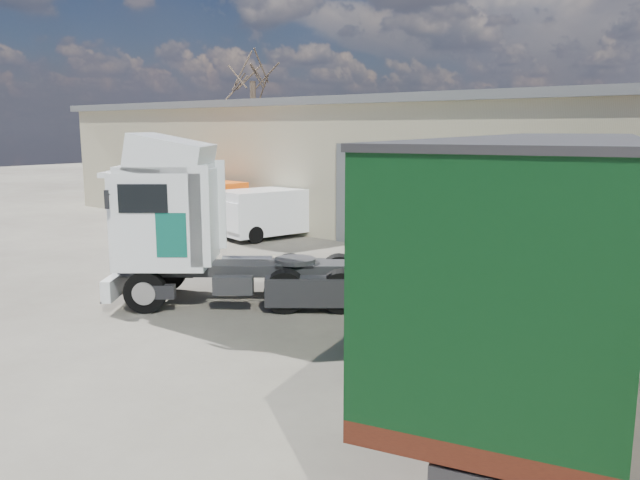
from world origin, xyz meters
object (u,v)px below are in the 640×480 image
Objects in this scene: panel_van at (273,212)px; orange_skip at (208,209)px; tractor_unit at (200,232)px; box_trailer at (549,228)px; bare_tree at (252,66)px.

panel_van is 1.42× the size of orange_skip.
tractor_unit reaches higher than panel_van.
tractor_unit is at bearing -37.40° from orange_skip.
box_trailer is 14.46m from panel_van.
bare_tree is 25.54m from tractor_unit.
tractor_unit is (16.35, -18.61, -6.22)m from bare_tree.
panel_van is 3.10m from orange_skip.
box_trailer is at bearing -14.33° from panel_van.
orange_skip is (-15.74, 6.15, -1.57)m from box_trailer.
bare_tree is 1.99× the size of panel_van.
orange_skip reaches higher than panel_van.
tractor_unit reaches higher than box_trailer.
bare_tree is 0.78× the size of box_trailer.
orange_skip is at bearing -170.46° from tractor_unit.
box_trailer is at bearing -16.23° from orange_skip.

